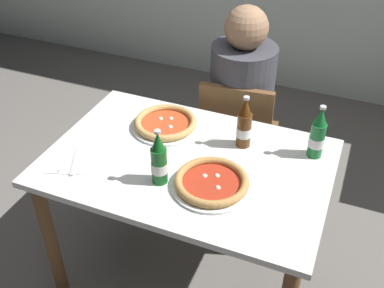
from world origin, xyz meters
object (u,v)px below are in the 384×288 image
object	(u,v)px
dining_table_main	(188,180)
pizza_marinara_far	(166,123)
diner_seated	(240,117)
chair_behind_table	(237,137)
beer_bottle_center	(159,161)
pizza_margherita_near	(212,182)
beer_bottle_right	(244,125)
napkin_with_cutlery	(71,160)
beer_bottle_left	(318,135)

from	to	relation	value
dining_table_main	pizza_marinara_far	world-z (taller)	pizza_marinara_far
dining_table_main	diner_seated	distance (m)	0.66
chair_behind_table	beer_bottle_center	xyz separation A→B (m)	(-0.09, -0.78, 0.37)
pizza_margherita_near	beer_bottle_right	size ratio (longest dim) A/B	1.30
chair_behind_table	pizza_margherita_near	xyz separation A→B (m)	(0.11, -0.73, 0.29)
diner_seated	napkin_with_cutlery	world-z (taller)	diner_seated
pizza_margherita_near	beer_bottle_left	bearing A→B (deg)	46.72
diner_seated	napkin_with_cutlery	bearing A→B (deg)	-119.98
beer_bottle_left	beer_bottle_right	xyz separation A→B (m)	(-0.31, -0.05, 0.00)
pizza_margherita_near	napkin_with_cutlery	xyz separation A→B (m)	(-0.61, -0.07, -0.02)
pizza_margherita_near	beer_bottle_right	distance (m)	0.33
pizza_margherita_near	pizza_marinara_far	size ratio (longest dim) A/B	1.01
chair_behind_table	beer_bottle_center	bearing A→B (deg)	77.40
beer_bottle_center	beer_bottle_right	distance (m)	0.43
napkin_with_cutlery	diner_seated	bearing A→B (deg)	60.02
dining_table_main	beer_bottle_right	size ratio (longest dim) A/B	4.86
dining_table_main	beer_bottle_center	bearing A→B (deg)	-106.43
diner_seated	dining_table_main	bearing A→B (deg)	-93.14
pizza_margherita_near	beer_bottle_center	size ratio (longest dim) A/B	1.30
beer_bottle_right	napkin_with_cutlery	bearing A→B (deg)	-148.82
dining_table_main	beer_bottle_center	world-z (taller)	beer_bottle_center
dining_table_main	napkin_with_cutlery	distance (m)	0.51
chair_behind_table	diner_seated	world-z (taller)	diner_seated
beer_bottle_center	pizza_marinara_far	bearing A→B (deg)	111.54
beer_bottle_center	napkin_with_cutlery	bearing A→B (deg)	-176.13
chair_behind_table	napkin_with_cutlery	xyz separation A→B (m)	(-0.50, -0.81, 0.27)
dining_table_main	pizza_margherita_near	xyz separation A→B (m)	(0.15, -0.12, 0.13)
chair_behind_table	beer_bottle_center	distance (m)	0.87
beer_bottle_left	beer_bottle_center	xyz separation A→B (m)	(-0.54, -0.41, 0.00)
dining_table_main	chair_behind_table	bearing A→B (deg)	85.93
dining_table_main	diner_seated	xyz separation A→B (m)	(0.04, 0.66, -0.05)
diner_seated	beer_bottle_center	xyz separation A→B (m)	(-0.09, -0.83, 0.27)
pizza_margherita_near	beer_bottle_left	distance (m)	0.50
pizza_marinara_far	beer_bottle_center	world-z (taller)	beer_bottle_center
diner_seated	pizza_marinara_far	bearing A→B (deg)	-115.82
pizza_marinara_far	beer_bottle_right	distance (m)	0.39
pizza_marinara_far	napkin_with_cutlery	xyz separation A→B (m)	(-0.27, -0.39, -0.02)
pizza_margherita_near	beer_bottle_center	xyz separation A→B (m)	(-0.20, -0.05, 0.08)
chair_behind_table	beer_bottle_left	world-z (taller)	beer_bottle_left
pizza_marinara_far	napkin_with_cutlery	distance (m)	0.47
pizza_margherita_near	beer_bottle_center	bearing A→B (deg)	-166.94
diner_seated	pizza_margherita_near	size ratio (longest dim) A/B	3.75
chair_behind_table	pizza_marinara_far	distance (m)	0.56
chair_behind_table	beer_bottle_left	xyz separation A→B (m)	(0.45, -0.37, 0.37)
beer_bottle_center	napkin_with_cutlery	size ratio (longest dim) A/B	1.09
pizza_marinara_far	beer_bottle_center	bearing A→B (deg)	-68.46
chair_behind_table	napkin_with_cutlery	distance (m)	0.99
dining_table_main	beer_bottle_left	distance (m)	0.59
pizza_margherita_near	napkin_with_cutlery	size ratio (longest dim) A/B	1.42
diner_seated	beer_bottle_left	world-z (taller)	diner_seated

